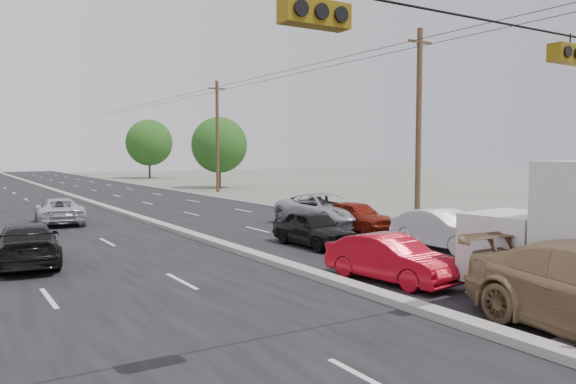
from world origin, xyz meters
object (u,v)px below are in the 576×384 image
object	(u,v)px
tree_right_far	(149,143)
queue_car_c	(325,211)
oncoming_near	(27,245)
tree_right_mid	(219,145)
queue_car_b	(444,230)
queue_car_e	(356,216)
oncoming_far	(59,211)
utility_pole_right_b	(419,123)
queue_car_a	(314,229)
utility_pole_right_c	(217,136)
red_sedan	(391,259)

from	to	relation	value
tree_right_far	queue_car_c	distance (m)	55.62
tree_right_far	oncoming_near	distance (m)	61.83
tree_right_mid	tree_right_far	xyz separation A→B (m)	(1.00, 25.00, 0.62)
queue_car_b	queue_car_e	world-z (taller)	queue_car_b
queue_car_e	oncoming_far	xyz separation A→B (m)	(-10.94, 9.83, -0.03)
oncoming_far	tree_right_mid	bearing A→B (deg)	-125.25
utility_pole_right_b	queue_car_c	xyz separation A→B (m)	(-5.80, 0.32, -4.32)
tree_right_far	queue_car_a	size ratio (longest dim) A/B	2.06
utility_pole_right_c	queue_car_b	size ratio (longest dim) A/B	2.28
queue_car_c	oncoming_far	xyz separation A→B (m)	(-10.64, 7.81, -0.14)
red_sedan	oncoming_near	xyz separation A→B (m)	(-8.17, 7.72, 0.03)
queue_car_c	red_sedan	bearing A→B (deg)	-118.87
tree_right_far	queue_car_e	xyz separation A→B (m)	(-9.00, -56.70, -4.28)
tree_right_mid	oncoming_near	distance (m)	39.13
utility_pole_right_b	tree_right_mid	bearing A→B (deg)	85.24
queue_car_c	oncoming_near	xyz separation A→B (m)	(-13.40, -2.67, -0.11)
red_sedan	queue_car_a	world-z (taller)	queue_car_a
queue_car_b	queue_car_e	size ratio (longest dim) A/B	1.10
utility_pole_right_b	oncoming_far	size ratio (longest dim) A/B	2.15
utility_pole_right_c	queue_car_b	distance (m)	33.00
utility_pole_right_b	oncoming_near	world-z (taller)	utility_pole_right_b
oncoming_far	tree_right_far	bearing A→B (deg)	-107.40
queue_car_b	queue_car_c	bearing A→B (deg)	91.79
tree_right_mid	queue_car_b	world-z (taller)	tree_right_mid
tree_right_mid	utility_pole_right_b	bearing A→B (deg)	-94.76
utility_pole_right_c	queue_car_b	world-z (taller)	utility_pole_right_c
queue_car_c	queue_car_e	xyz separation A→B (m)	(0.30, -2.02, -0.11)
oncoming_near	oncoming_far	size ratio (longest dim) A/B	1.00
utility_pole_right_c	oncoming_near	world-z (taller)	utility_pole_right_c
tree_right_far	queue_car_c	xyz separation A→B (m)	(-9.30, -54.68, -4.17)
utility_pole_right_c	red_sedan	xyz separation A→B (m)	(-11.03, -35.07, -4.47)
tree_right_mid	tree_right_far	bearing A→B (deg)	87.71
utility_pole_right_b	queue_car_e	distance (m)	7.26
oncoming_near	oncoming_far	distance (m)	10.83
oncoming_far	queue_car_c	bearing A→B (deg)	149.38
tree_right_mid	queue_car_e	bearing A→B (deg)	-104.16
queue_car_e	queue_car_b	bearing A→B (deg)	-99.57
queue_car_c	tree_right_mid	bearing A→B (deg)	72.26
utility_pole_right_b	queue_car_c	distance (m)	7.24
oncoming_near	utility_pole_right_b	bearing A→B (deg)	-167.16
tree_right_mid	tree_right_far	distance (m)	25.03
tree_right_far	queue_car_b	world-z (taller)	tree_right_far
red_sedan	utility_pole_right_c	bearing A→B (deg)	64.73
oncoming_far	queue_car_e	bearing A→B (deg)	143.72
queue_car_b	oncoming_near	world-z (taller)	queue_car_b
queue_car_b	oncoming_far	world-z (taller)	queue_car_b
utility_pole_right_c	oncoming_near	distance (m)	33.71
queue_car_a	queue_car_e	distance (m)	4.67
queue_car_a	oncoming_near	distance (m)	9.86
oncoming_near	red_sedan	bearing A→B (deg)	142.48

